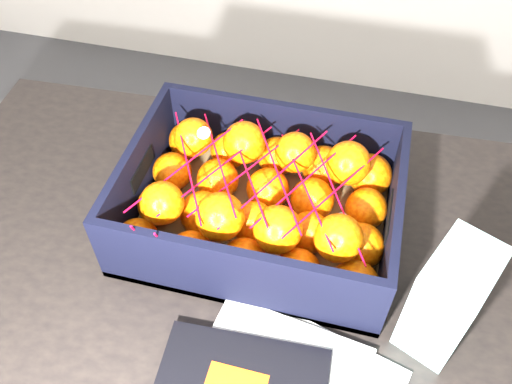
# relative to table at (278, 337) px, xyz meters

# --- Properties ---
(room_shell) EXTENTS (3.54, 3.54, 2.50)m
(room_shell) POSITION_rel_table_xyz_m (0.03, -0.24, 0.60)
(room_shell) COLOR silver
(room_shell) RESTS_ON ground
(table) EXTENTS (1.24, 0.86, 0.75)m
(table) POSITION_rel_table_xyz_m (0.00, 0.00, 0.00)
(table) COLOR black
(table) RESTS_ON ground
(produce_crate) EXTENTS (0.40, 0.30, 0.13)m
(produce_crate) POSITION_rel_table_xyz_m (-0.06, 0.13, 0.14)
(produce_crate) COLOR brown
(produce_crate) RESTS_ON table
(clementine_heap) EXTENTS (0.37, 0.28, 0.12)m
(clementine_heap) POSITION_rel_table_xyz_m (-0.06, 0.13, 0.16)
(clementine_heap) COLOR #F25E05
(clementine_heap) RESTS_ON produce_crate
(mesh_net) EXTENTS (0.33, 0.26, 0.09)m
(mesh_net) POSITION_rel_table_xyz_m (-0.07, 0.12, 0.21)
(mesh_net) COLOR #BB0725
(mesh_net) RESTS_ON clementine_heap
(retail_carton) EXTENTS (0.11, 0.13, 0.16)m
(retail_carton) POSITION_rel_table_xyz_m (0.21, 0.02, 0.18)
(retail_carton) COLOR white
(retail_carton) RESTS_ON table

